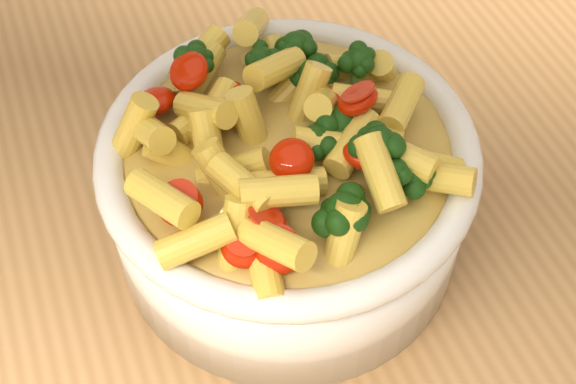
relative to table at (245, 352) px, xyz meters
name	(u,v)px	position (x,y,z in m)	size (l,w,h in m)	color
table	(245,352)	(0.00, 0.00, 0.00)	(1.20, 0.80, 0.90)	#B5824D
serving_bowl	(288,191)	(0.05, 0.03, 0.16)	(0.24, 0.24, 0.11)	white
pasta_salad	(288,125)	(0.05, 0.03, 0.22)	(0.19, 0.19, 0.04)	#FFE550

